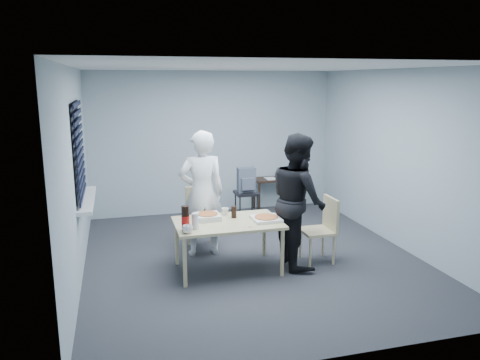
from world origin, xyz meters
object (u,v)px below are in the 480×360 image
object	(u,v)px
side_table	(278,182)
backpack	(246,180)
person_white	(202,194)
dining_table	(228,226)
mug_a	(188,229)
stool	(246,198)
person_black	(298,200)
soda_bottle	(185,219)
mug_b	(225,211)
chair_right	(323,225)
chair_far	(201,213)

from	to	relation	value
side_table	backpack	world-z (taller)	backpack
person_white	dining_table	bearing A→B (deg)	107.45
person_white	mug_a	xyz separation A→B (m)	(-0.36, -0.99, -0.18)
stool	backpack	distance (m)	0.32
person_black	side_table	world-z (taller)	person_black
mug_a	soda_bottle	xyz separation A→B (m)	(-0.01, 0.10, 0.10)
mug_b	soda_bottle	world-z (taller)	soda_bottle
person_white	person_black	distance (m)	1.35
chair_right	stool	xyz separation A→B (m)	(-0.51, 2.01, -0.09)
side_table	soda_bottle	size ratio (longest dim) A/B	2.98
chair_far	side_table	world-z (taller)	chair_far
person_white	mug_b	distance (m)	0.46
person_black	mug_b	world-z (taller)	person_black
dining_table	chair_right	size ratio (longest dim) A/B	1.52
mug_b	chair_right	bearing A→B (deg)	-15.01
person_black	stool	bearing A→B (deg)	3.93
chair_far	side_table	distance (m)	2.40
chair_right	side_table	world-z (taller)	chair_right
stool	backpack	bearing A→B (deg)	-90.00
dining_table	person_white	bearing A→B (deg)	107.45
chair_right	soda_bottle	size ratio (longest dim) A/B	2.89
person_white	person_black	world-z (taller)	same
side_table	stool	world-z (taller)	side_table
person_black	mug_b	distance (m)	0.99
chair_right	side_table	distance (m)	2.65
mug_a	chair_right	bearing A→B (deg)	8.89
chair_far	side_table	size ratio (longest dim) A/B	0.97
chair_right	backpack	xyz separation A→B (m)	(-0.51, 2.00, 0.23)
chair_right	mug_b	xyz separation A→B (m)	(-1.29, 0.35, 0.19)
mug_a	mug_b	xyz separation A→B (m)	(0.61, 0.64, -0.00)
mug_b	soda_bottle	distance (m)	0.83
chair_far	mug_a	distance (m)	1.40
backpack	person_white	bearing A→B (deg)	-106.29
dining_table	stool	size ratio (longest dim) A/B	2.52
chair_far	chair_right	world-z (taller)	same
chair_right	mug_a	size ratio (longest dim) A/B	7.24
person_white	person_black	xyz separation A→B (m)	(1.16, -0.69, 0.00)
person_black	side_table	xyz separation A→B (m)	(0.66, 2.63, -0.35)
chair_right	person_white	size ratio (longest dim) A/B	0.50
dining_table	chair_right	world-z (taller)	chair_right
person_white	soda_bottle	size ratio (longest dim) A/B	5.74
person_black	mug_a	size ratio (longest dim) A/B	14.39
chair_far	mug_a	world-z (taller)	chair_far
mug_a	person_black	bearing A→B (deg)	11.32
mug_a	mug_b	bearing A→B (deg)	46.59
person_white	side_table	world-z (taller)	person_white
stool	dining_table	bearing A→B (deg)	-112.33
person_black	soda_bottle	world-z (taller)	person_black
side_table	mug_a	xyz separation A→B (m)	(-2.18, -2.93, 0.17)
chair_far	stool	distance (m)	1.39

